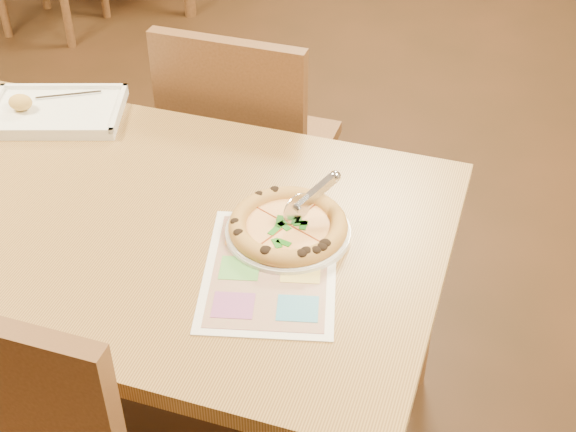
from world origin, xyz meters
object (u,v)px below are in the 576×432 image
(pizza_cutter, at_px, (311,197))
(menu, at_px, (270,270))
(chair_far, at_px, (243,134))
(pizza, at_px, (288,226))
(appetizer_tray, at_px, (53,112))
(plate, at_px, (288,232))
(dining_table, at_px, (147,247))

(pizza_cutter, bearing_deg, menu, -158.66)
(pizza_cutter, relative_size, menu, 0.33)
(chair_far, xyz_separation_m, pizza_cutter, (0.35, -0.52, 0.23))
(pizza, bearing_deg, appetizer_tray, 159.58)
(chair_far, relative_size, plate, 1.79)
(menu, bearing_deg, appetizer_tray, 151.92)
(pizza, bearing_deg, plate, 114.99)
(pizza_cutter, height_order, appetizer_tray, pizza_cutter)
(appetizer_tray, xyz_separation_m, menu, (0.72, -0.38, -0.01))
(pizza, distance_m, appetizer_tray, 0.77)
(chair_far, bearing_deg, dining_table, 90.00)
(dining_table, distance_m, pizza, 0.34)
(plate, bearing_deg, dining_table, -172.39)
(plate, xyz_separation_m, menu, (0.00, -0.12, -0.00))
(pizza_cutter, xyz_separation_m, appetizer_tray, (-0.76, 0.23, -0.07))
(dining_table, distance_m, pizza_cutter, 0.40)
(pizza, bearing_deg, menu, -89.83)
(pizza, bearing_deg, chair_far, 119.49)
(dining_table, relative_size, plate, 4.95)
(dining_table, relative_size, menu, 3.57)
(chair_far, relative_size, pizza, 1.89)
(dining_table, bearing_deg, pizza, 7.01)
(pizza, xyz_separation_m, appetizer_tray, (-0.72, 0.27, -0.01))
(chair_far, distance_m, pizza, 0.67)
(dining_table, relative_size, chair_far, 2.77)
(dining_table, xyz_separation_m, pizza_cutter, (0.35, 0.08, 0.16))
(chair_far, relative_size, pizza_cutter, 3.86)
(pizza, distance_m, pizza_cutter, 0.08)
(dining_table, height_order, appetizer_tray, appetizer_tray)
(chair_far, xyz_separation_m, pizza, (0.32, -0.56, 0.18))
(pizza_cutter, xyz_separation_m, menu, (-0.03, -0.16, -0.08))
(dining_table, bearing_deg, pizza_cutter, 13.02)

